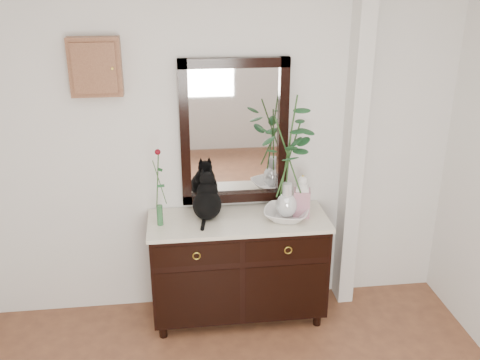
{
  "coord_description": "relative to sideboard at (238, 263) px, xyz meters",
  "views": [
    {
      "loc": [
        -0.33,
        -1.8,
        2.58
      ],
      "look_at": [
        0.1,
        1.63,
        1.2
      ],
      "focal_mm": 40.0,
      "sensor_mm": 36.0,
      "label": 1
    }
  ],
  "objects": [
    {
      "name": "lotus_bowl",
      "position": [
        0.35,
        -0.04,
        0.42
      ],
      "size": [
        0.42,
        0.42,
        0.08
      ],
      "primitive_type": "imported",
      "rotation": [
        0.0,
        0.0,
        -0.34
      ],
      "color": "white",
      "rests_on": "sideboard"
    },
    {
      "name": "cat",
      "position": [
        -0.22,
        0.06,
        0.55
      ],
      "size": [
        0.28,
        0.33,
        0.35
      ],
      "primitive_type": null,
      "rotation": [
        0.0,
        0.0,
        -0.14
      ],
      "color": "black",
      "rests_on": "sideboard"
    },
    {
      "name": "pilaster",
      "position": [
        0.9,
        0.17,
        0.88
      ],
      "size": [
        0.12,
        0.2,
        2.7
      ],
      "primitive_type": "cube",
      "color": "silver",
      "rests_on": "ground"
    },
    {
      "name": "vase_branches",
      "position": [
        0.35,
        -0.04,
        0.86
      ],
      "size": [
        0.58,
        0.58,
        0.92
      ],
      "primitive_type": null,
      "rotation": [
        0.0,
        0.0,
        0.42
      ],
      "color": "silver",
      "rests_on": "lotus_bowl"
    },
    {
      "name": "key_cabinet",
      "position": [
        -0.95,
        0.21,
        1.48
      ],
      "size": [
        0.35,
        0.1,
        0.4
      ],
      "primitive_type": "cube",
      "color": "brown",
      "rests_on": "wall_back"
    },
    {
      "name": "wall_back",
      "position": [
        -0.1,
        0.25,
        0.88
      ],
      "size": [
        3.6,
        0.04,
        2.7
      ],
      "primitive_type": "cube",
      "color": "silver",
      "rests_on": "ground"
    },
    {
      "name": "bud_vase_rose",
      "position": [
        -0.57,
        -0.02,
        0.67
      ],
      "size": [
        0.09,
        0.09,
        0.59
      ],
      "primitive_type": null,
      "rotation": [
        0.0,
        0.0,
        -0.29
      ],
      "color": "#2E6638",
      "rests_on": "sideboard"
    },
    {
      "name": "ginger_jar",
      "position": [
        0.47,
        0.01,
        0.54
      ],
      "size": [
        0.14,
        0.14,
        0.33
      ],
      "primitive_type": null,
      "rotation": [
        0.0,
        0.0,
        -0.22
      ],
      "color": "silver",
      "rests_on": "sideboard"
    },
    {
      "name": "wall_mirror",
      "position": [
        -0.0,
        0.24,
        0.97
      ],
      "size": [
        0.8,
        0.06,
        1.1
      ],
      "color": "black",
      "rests_on": "wall_back"
    },
    {
      "name": "sideboard",
      "position": [
        0.0,
        0.0,
        0.0
      ],
      "size": [
        1.33,
        0.52,
        0.82
      ],
      "color": "black",
      "rests_on": "ground"
    }
  ]
}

